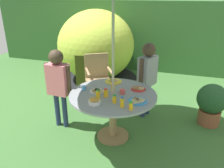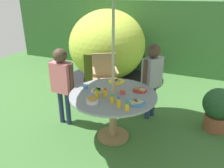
# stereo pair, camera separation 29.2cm
# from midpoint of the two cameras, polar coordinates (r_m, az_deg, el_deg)

# --- Properties ---
(ground_plane) EXTENTS (10.00, 10.00, 0.02)m
(ground_plane) POSITION_cam_midpoint_polar(r_m,az_deg,el_deg) (3.42, 2.77, -13.30)
(ground_plane) COLOR #3D6B33
(hedge_backdrop) EXTENTS (9.00, 0.70, 1.78)m
(hedge_backdrop) POSITION_cam_midpoint_polar(r_m,az_deg,el_deg) (6.23, 14.62, 11.60)
(hedge_backdrop) COLOR #33602D
(hedge_backdrop) RESTS_ON ground_plane
(garden_table) EXTENTS (1.19, 1.19, 0.69)m
(garden_table) POSITION_cam_midpoint_polar(r_m,az_deg,el_deg) (3.12, 2.97, -4.77)
(garden_table) COLOR #93704C
(garden_table) RESTS_ON ground_plane
(wooden_chair) EXTENTS (0.63, 0.64, 0.92)m
(wooden_chair) POSITION_cam_midpoint_polar(r_m,az_deg,el_deg) (4.22, 0.13, 2.06)
(wooden_chair) COLOR tan
(wooden_chair) RESTS_ON ground_plane
(dome_tent) EXTENTS (2.28, 2.28, 1.63)m
(dome_tent) POSITION_cam_midpoint_polar(r_m,az_deg,el_deg) (5.38, 0.41, 9.76)
(dome_tent) COLOR #B2C63F
(dome_tent) RESTS_ON ground_plane
(potted_plant) EXTENTS (0.47, 0.47, 0.68)m
(potted_plant) POSITION_cam_midpoint_polar(r_m,az_deg,el_deg) (3.79, 27.33, -5.41)
(potted_plant) COLOR brown
(potted_plant) RESTS_ON ground_plane
(child_in_grey_shirt) EXTENTS (0.30, 0.40, 1.26)m
(child_in_grey_shirt) POSITION_cam_midpoint_polar(r_m,az_deg,el_deg) (3.63, 12.45, 2.87)
(child_in_grey_shirt) COLOR navy
(child_in_grey_shirt) RESTS_ON ground_plane
(child_in_pink_shirt) EXTENTS (0.42, 0.21, 1.23)m
(child_in_pink_shirt) POSITION_cam_midpoint_polar(r_m,az_deg,el_deg) (3.43, -10.24, 1.59)
(child_in_pink_shirt) COLOR navy
(child_in_pink_shirt) RESTS_ON ground_plane
(snack_bowl) EXTENTS (0.15, 0.15, 0.08)m
(snack_bowl) POSITION_cam_midpoint_polar(r_m,az_deg,el_deg) (2.80, -2.04, -4.18)
(snack_bowl) COLOR white
(snack_bowl) RESTS_ON garden_table
(plate_back_edge) EXTENTS (0.21, 0.21, 0.03)m
(plate_back_edge) POSITION_cam_midpoint_polar(r_m,az_deg,el_deg) (3.19, 9.60, -1.55)
(plate_back_edge) COLOR red
(plate_back_edge) RESTS_ON garden_table
(plate_center_front) EXTENTS (0.19, 0.19, 0.03)m
(plate_center_front) POSITION_cam_midpoint_polar(r_m,az_deg,el_deg) (3.13, -0.98, -1.66)
(plate_center_front) COLOR white
(plate_center_front) RESTS_ON garden_table
(plate_far_left) EXTENTS (0.24, 0.24, 0.03)m
(plate_far_left) POSITION_cam_midpoint_polar(r_m,az_deg,el_deg) (2.85, 9.03, -4.61)
(plate_far_left) COLOR #338CD8
(plate_far_left) RESTS_ON garden_table
(plate_mid_right) EXTENTS (0.26, 0.26, 0.03)m
(plate_mid_right) POSITION_cam_midpoint_polar(r_m,az_deg,el_deg) (3.46, 3.61, 0.62)
(plate_mid_right) COLOR yellow
(plate_mid_right) RESTS_ON garden_table
(juice_bottle_near_left) EXTENTS (0.05, 0.05, 0.13)m
(juice_bottle_near_left) POSITION_cam_midpoint_polar(r_m,az_deg,el_deg) (2.69, 4.87, -4.80)
(juice_bottle_near_left) COLOR yellow
(juice_bottle_near_left) RESTS_ON garden_table
(juice_bottle_near_right) EXTENTS (0.06, 0.06, 0.12)m
(juice_bottle_near_right) POSITION_cam_midpoint_polar(r_m,az_deg,el_deg) (2.97, 1.10, -2.25)
(juice_bottle_near_right) COLOR yellow
(juice_bottle_near_right) RESTS_ON garden_table
(juice_bottle_far_right) EXTENTS (0.05, 0.05, 0.11)m
(juice_bottle_far_right) POSITION_cam_midpoint_polar(r_m,az_deg,el_deg) (3.13, 3.13, -0.91)
(juice_bottle_far_right) COLOR yellow
(juice_bottle_far_right) RESTS_ON garden_table
(juice_bottle_center_back) EXTENTS (0.05, 0.05, 0.11)m
(juice_bottle_center_back) POSITION_cam_midpoint_polar(r_m,az_deg,el_deg) (2.64, 7.02, -5.83)
(juice_bottle_center_back) COLOR yellow
(juice_bottle_center_back) RESTS_ON garden_table
(juice_bottle_mid_left) EXTENTS (0.05, 0.05, 0.12)m
(juice_bottle_mid_left) POSITION_cam_midpoint_polar(r_m,az_deg,el_deg) (2.92, -0.99, -2.58)
(juice_bottle_mid_left) COLOR yellow
(juice_bottle_mid_left) RESTS_ON garden_table
(juice_bottle_front_edge) EXTENTS (0.05, 0.05, 0.11)m
(juice_bottle_front_edge) POSITION_cam_midpoint_polar(r_m,az_deg,el_deg) (2.80, 3.06, -3.91)
(juice_bottle_front_edge) COLOR yellow
(juice_bottle_front_edge) RESTS_ON garden_table
(cup_near) EXTENTS (0.06, 0.06, 0.06)m
(cup_near) POSITION_cam_midpoint_polar(r_m,az_deg,el_deg) (3.22, -4.19, -0.72)
(cup_near) COLOR #4C99D8
(cup_near) RESTS_ON garden_table
(cup_far) EXTENTS (0.07, 0.07, 0.06)m
(cup_far) POSITION_cam_midpoint_polar(r_m,az_deg,el_deg) (3.06, 5.44, -2.06)
(cup_far) COLOR #E04C47
(cup_far) RESTS_ON garden_table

